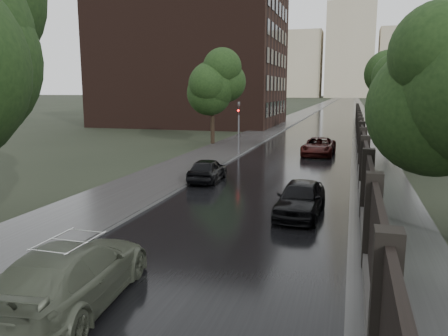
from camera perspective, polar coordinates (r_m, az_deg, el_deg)
road at (r=197.13m, az=15.40°, el=8.35°), size 8.00×420.00×0.02m
sidewalk_left at (r=197.34m, az=13.64°, el=8.45°), size 4.00×420.00×0.16m
verge_right at (r=197.09m, az=17.02°, el=8.28°), size 3.00×420.00×0.08m
fence_right at (r=39.23m, az=17.29°, el=4.05°), size 0.45×75.72×2.70m
tree_left_far at (r=38.91m, az=-1.53°, el=10.70°), size 4.25×4.25×7.39m
tree_right_b at (r=29.24m, az=23.69°, el=9.48°), size 4.08×4.08×7.01m
tree_right_c at (r=47.16m, az=21.01°, el=9.58°), size 4.08×4.08×7.01m
traffic_light at (r=33.16m, az=1.94°, el=5.88°), size 0.16×0.32×4.00m
brick_building at (r=63.19m, az=-4.14°, el=14.77°), size 24.00×18.00×20.00m
stalinist_tower at (r=308.88m, az=16.20°, el=15.97°), size 92.00×30.00×159.00m
volga_sedan at (r=10.68m, az=-19.35°, el=-13.01°), size 2.71×5.42×1.51m
hatchback_left at (r=23.46m, az=-2.18°, el=-0.23°), size 1.70×3.80×1.27m
car_right_near at (r=17.29m, az=9.95°, el=-3.92°), size 1.85×4.18×1.40m
car_right_far at (r=33.64m, az=12.26°, el=2.76°), size 2.43×4.94×1.35m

